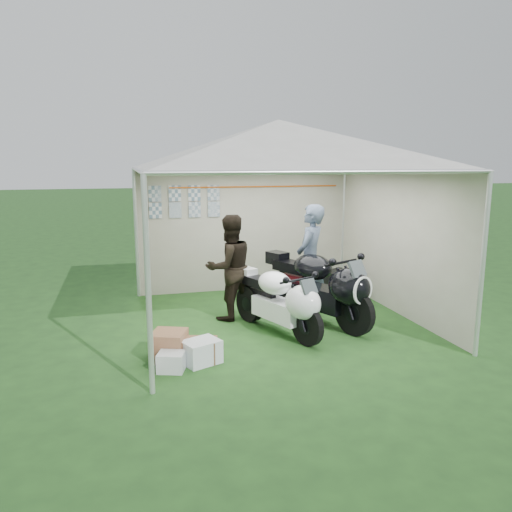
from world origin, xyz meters
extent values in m
plane|color=#20431B|center=(0.00, 0.00, 0.00)|extent=(80.00, 80.00, 0.00)
cylinder|color=silver|center=(-2.00, -2.00, 1.15)|extent=(0.06, 0.06, 2.30)
cylinder|color=silver|center=(2.00, -2.00, 1.15)|extent=(0.06, 0.06, 2.30)
cylinder|color=silver|center=(-2.00, 2.00, 1.15)|extent=(0.06, 0.06, 2.30)
cylinder|color=silver|center=(2.00, 2.00, 1.15)|extent=(0.06, 0.06, 2.30)
cube|color=#BCB6A7|center=(0.00, 2.00, 1.15)|extent=(4.00, 0.02, 2.30)
cube|color=#BCB6A7|center=(-2.00, 0.00, 1.15)|extent=(0.02, 4.00, 2.30)
cube|color=#BCB6A7|center=(2.00, 0.00, 1.15)|extent=(0.02, 4.00, 2.30)
pyramid|color=silver|center=(0.00, 0.00, 2.65)|extent=(5.66, 5.66, 0.70)
cube|color=#99A5B7|center=(-1.65, 1.98, 1.85)|extent=(0.22, 0.02, 0.28)
cube|color=#99A5B7|center=(-1.30, 1.98, 1.85)|extent=(0.22, 0.02, 0.28)
cube|color=#99A5B7|center=(-0.95, 1.98, 1.85)|extent=(0.22, 0.01, 0.28)
cube|color=#99A5B7|center=(-0.60, 1.98, 1.85)|extent=(0.22, 0.01, 0.28)
cube|color=#99A5B7|center=(-1.65, 1.98, 1.55)|extent=(0.22, 0.02, 0.28)
cube|color=#99A5B7|center=(-1.30, 1.98, 1.55)|extent=(0.22, 0.01, 0.28)
cube|color=#99A5B7|center=(-0.95, 1.98, 1.55)|extent=(0.22, 0.02, 0.28)
cube|color=#99A5B7|center=(-0.60, 1.98, 1.55)|extent=(0.22, 0.01, 0.28)
cylinder|color=#D8590C|center=(0.20, 1.97, 1.95)|extent=(3.20, 0.02, 0.02)
cylinder|color=black|center=(0.07, -1.11, 0.28)|extent=(0.29, 0.55, 0.55)
cylinder|color=black|center=(-0.40, 0.09, 0.28)|extent=(0.33, 0.56, 0.55)
cube|color=white|center=(-0.15, -0.56, 0.35)|extent=(0.61, 0.93, 0.28)
ellipsoid|color=white|center=(0.04, -1.03, 0.57)|extent=(0.59, 0.67, 0.46)
ellipsoid|color=white|center=(-0.18, -0.47, 0.72)|extent=(0.59, 0.68, 0.32)
cube|color=black|center=(-0.32, -0.13, 0.66)|extent=(0.43, 0.60, 0.13)
cube|color=white|center=(-0.43, 0.15, 0.74)|extent=(0.29, 0.33, 0.17)
cube|color=black|center=(-0.28, -0.21, 0.51)|extent=(0.27, 0.51, 0.09)
cube|color=#3F474C|center=(0.08, -1.13, 0.81)|extent=(0.25, 0.21, 0.19)
cylinder|color=black|center=(0.86, -0.91, 0.33)|extent=(0.37, 0.64, 0.65)
cylinder|color=black|center=(0.22, 0.48, 0.33)|extent=(0.42, 0.66, 0.65)
cube|color=black|center=(0.56, -0.26, 0.41)|extent=(0.77, 1.09, 0.33)
ellipsoid|color=black|center=(0.81, -0.81, 0.67)|extent=(0.72, 0.80, 0.54)
ellipsoid|color=black|center=(0.51, -0.17, 0.85)|extent=(0.72, 0.81, 0.38)
cube|color=black|center=(0.33, 0.23, 0.78)|extent=(0.53, 0.71, 0.15)
cube|color=black|center=(0.18, 0.56, 0.87)|extent=(0.35, 0.40, 0.20)
cube|color=maroon|center=(0.38, 0.13, 0.60)|extent=(0.35, 0.59, 0.11)
cube|color=#3F474C|center=(0.86, -0.93, 0.96)|extent=(0.30, 0.25, 0.23)
cylinder|color=white|center=(0.91, -1.02, 0.67)|extent=(0.36, 0.18, 0.39)
cube|color=#2324B0|center=(0.17, 0.58, 0.18)|extent=(0.55, 0.47, 0.36)
imported|color=black|center=(-0.67, 0.29, 0.81)|extent=(0.93, 0.82, 1.63)
imported|color=slate|center=(0.62, 0.23, 0.88)|extent=(0.74, 0.76, 1.76)
cube|color=black|center=(1.41, 0.92, 0.25)|extent=(0.61, 0.54, 0.51)
cube|color=silver|center=(-1.38, -1.33, 0.14)|extent=(0.52, 0.47, 0.28)
cube|color=brown|center=(-1.74, -1.13, 0.18)|extent=(0.52, 0.52, 0.36)
cube|color=silver|center=(-1.75, -1.48, 0.11)|extent=(0.37, 0.34, 0.22)
cube|color=brown|center=(-1.39, -1.26, 0.14)|extent=(0.48, 0.40, 0.28)
camera|label=1|loc=(-2.21, -7.03, 2.42)|focal=35.00mm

